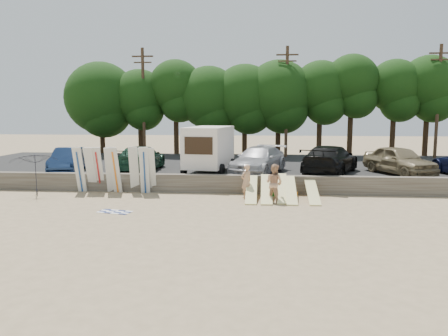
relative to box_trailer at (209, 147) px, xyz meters
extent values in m
plane|color=tan|center=(3.23, -6.03, -2.27)|extent=(120.00, 120.00, 0.00)
cube|color=#6B6356|center=(3.23, -3.03, -1.77)|extent=(44.00, 0.50, 1.00)
cube|color=#282828|center=(3.23, 4.47, -1.92)|extent=(44.00, 14.50, 0.70)
cylinder|color=#382616|center=(-11.05, 11.57, 0.09)|extent=(0.44, 0.44, 3.34)
sphere|color=#1B4212|center=(-11.05, 11.57, 3.35)|extent=(6.35, 6.35, 6.35)
cylinder|color=#382616|center=(-7.53, 11.57, 0.13)|extent=(0.44, 0.44, 3.40)
sphere|color=#1B4212|center=(-7.53, 11.57, 3.45)|extent=(4.80, 4.80, 4.80)
cylinder|color=#382616|center=(-4.31, 11.57, 0.42)|extent=(0.44, 0.44, 3.98)
sphere|color=#1B4212|center=(-4.31, 11.57, 4.31)|extent=(4.69, 4.69, 4.69)
cylinder|color=#382616|center=(-1.39, 11.57, 0.10)|extent=(0.44, 0.44, 3.35)
sphere|color=#1B4212|center=(-1.39, 11.57, 3.37)|extent=(5.42, 5.42, 5.42)
cylinder|color=#382616|center=(1.73, 11.57, 0.12)|extent=(0.44, 0.44, 3.39)
sphere|color=#1B4212|center=(1.73, 11.57, 3.43)|extent=(5.57, 5.57, 5.57)
cylinder|color=#382616|center=(4.63, 11.44, 0.19)|extent=(0.44, 0.44, 3.52)
sphere|color=#1B4212|center=(4.63, 11.44, 3.63)|extent=(5.79, 5.79, 5.79)
cylinder|color=#382616|center=(8.16, 11.57, 0.34)|extent=(0.44, 0.44, 3.83)
sphere|color=#1B4212|center=(8.16, 11.57, 4.08)|extent=(4.75, 4.75, 4.75)
cylinder|color=#382616|center=(10.72, 11.43, 0.55)|extent=(0.44, 0.44, 4.24)
sphere|color=#1B4212|center=(10.72, 11.43, 4.69)|extent=(4.51, 4.51, 4.51)
cylinder|color=#382616|center=(14.29, 11.57, 0.41)|extent=(0.44, 0.44, 3.96)
sphere|color=#1B4212|center=(14.29, 11.57, 4.28)|extent=(4.45, 4.45, 4.45)
cylinder|color=#382616|center=(17.00, 11.57, 0.45)|extent=(0.44, 0.44, 4.05)
sphere|color=#1B4212|center=(17.00, 11.57, 4.40)|extent=(4.80, 4.80, 4.80)
cylinder|color=#473321|center=(-6.77, 9.97, 2.93)|extent=(0.26, 0.26, 9.00)
cube|color=#473321|center=(-6.77, 9.97, 6.73)|extent=(1.80, 0.12, 0.12)
cube|color=#473321|center=(-6.77, 9.97, 6.23)|extent=(1.50, 0.10, 0.10)
cylinder|color=#473321|center=(5.23, 9.97, 2.93)|extent=(0.26, 0.26, 9.00)
cube|color=#473321|center=(5.23, 9.97, 6.73)|extent=(1.80, 0.12, 0.12)
cube|color=#473321|center=(5.23, 9.97, 6.23)|extent=(1.50, 0.10, 0.10)
cylinder|color=#473321|center=(17.23, 9.97, 2.93)|extent=(0.26, 0.26, 9.00)
cube|color=#473321|center=(17.23, 9.97, 6.73)|extent=(1.80, 0.12, 0.12)
cube|color=#473321|center=(17.23, 9.97, 6.23)|extent=(1.50, 0.10, 0.10)
cube|color=white|center=(0.00, 0.01, 0.02)|extent=(2.84, 4.69, 2.42)
cube|color=black|center=(-0.33, -2.19, 0.24)|extent=(1.64, 0.29, 0.99)
cylinder|color=black|center=(-1.36, -1.24, -1.21)|extent=(0.33, 0.75, 0.73)
cylinder|color=black|center=(0.93, -1.58, -1.21)|extent=(0.33, 0.75, 0.73)
cylinder|color=black|center=(-0.93, 1.60, -1.21)|extent=(0.33, 0.75, 0.73)
cylinder|color=black|center=(1.36, 1.25, -1.21)|extent=(0.33, 0.75, 0.73)
imported|color=#142649|center=(-8.77, -0.51, -0.83)|extent=(2.46, 4.75, 1.49)
imported|color=#113021|center=(-4.42, 0.44, -0.79)|extent=(2.26, 5.43, 1.57)
imported|color=#A8A8AD|center=(3.05, -0.25, -0.77)|extent=(3.94, 6.00, 1.62)
imported|color=black|center=(7.37, 0.10, -0.72)|extent=(4.48, 6.38, 1.71)
imported|color=#817252|center=(11.41, 0.04, -0.72)|extent=(3.76, 5.39, 1.70)
cube|color=silver|center=(-6.73, -3.64, -1.01)|extent=(0.52, 0.70, 2.54)
cube|color=silver|center=(-6.16, -3.47, -1.02)|extent=(0.50, 0.80, 2.51)
cube|color=silver|center=(-5.74, -3.43, -1.01)|extent=(0.51, 0.76, 2.52)
cube|color=silver|center=(-5.00, -3.59, -1.02)|extent=(0.62, 0.86, 2.51)
cube|color=silver|center=(-4.71, -3.63, -1.00)|extent=(0.59, 0.71, 2.55)
cube|color=silver|center=(-3.72, -3.44, -0.99)|extent=(0.55, 0.62, 2.56)
cube|color=silver|center=(-3.07, -3.67, -0.99)|extent=(0.56, 0.60, 2.57)
cube|color=silver|center=(-3.06, -3.51, -1.02)|extent=(0.62, 0.85, 2.51)
cube|color=silver|center=(-2.77, -3.51, -1.01)|extent=(0.55, 0.79, 2.52)
cube|color=#F4EB9A|center=(2.74, -4.70, -1.76)|extent=(0.56, 2.87, 1.02)
cube|color=#F4EB9A|center=(3.50, -4.71, -1.73)|extent=(0.56, 2.84, 1.10)
cube|color=#F4EB9A|center=(4.29, -4.49, -1.72)|extent=(0.56, 2.83, 1.12)
cube|color=#F4EB9A|center=(4.71, -4.69, -1.77)|extent=(0.56, 2.87, 1.02)
cube|color=#F4EB9A|center=(5.81, -4.63, -1.85)|extent=(0.56, 2.91, 0.85)
imported|color=tan|center=(2.46, -4.37, -1.40)|extent=(0.76, 0.73, 1.75)
imported|color=tan|center=(3.86, -5.30, -1.33)|extent=(1.16, 1.11, 1.89)
cube|color=#25882E|center=(3.85, -3.69, -2.11)|extent=(0.44, 0.37, 0.32)
cube|color=orange|center=(5.00, -3.63, -2.16)|extent=(0.36, 0.33, 0.22)
plane|color=white|center=(-3.27, -8.05, -2.27)|extent=(1.80, 1.80, 0.00)
imported|color=black|center=(-8.73, -4.67, -1.13)|extent=(3.20, 3.17, 2.29)
camera|label=1|loc=(3.23, -26.58, 2.19)|focal=35.00mm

